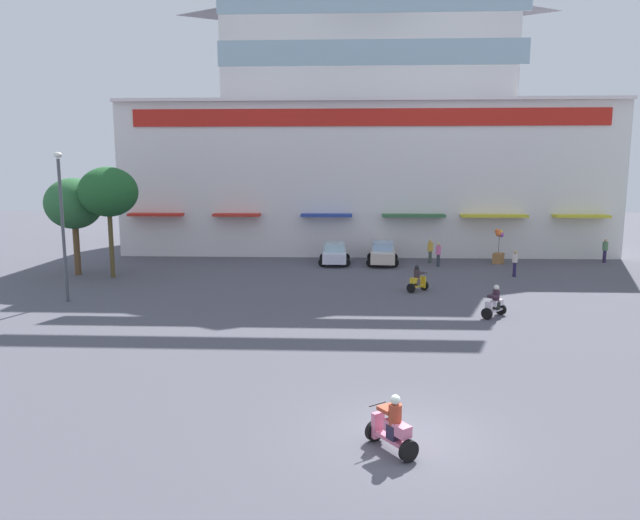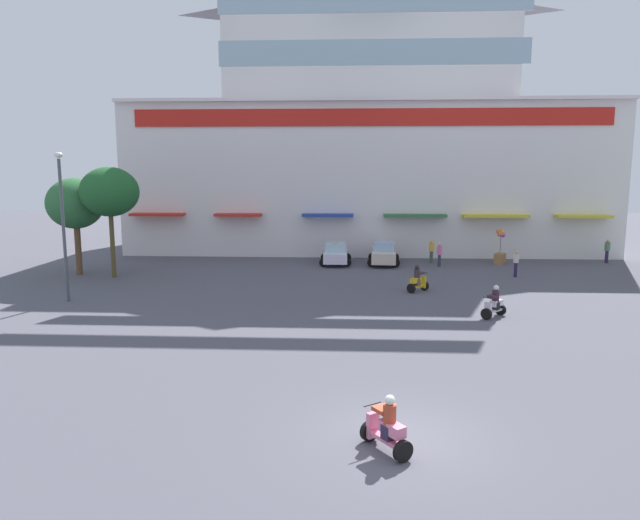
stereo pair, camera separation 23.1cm
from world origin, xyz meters
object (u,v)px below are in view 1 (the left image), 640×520
pedestrian_0 (438,253)px  streetlamp_near (62,217)px  plaza_tree_0 (74,204)px  balloon_vendor_cart (499,248)px  scooter_rider_0 (392,428)px  plaza_tree_2 (108,192)px  pedestrian_3 (430,250)px  parked_car_1 (383,253)px  parked_car_0 (335,254)px  scooter_rider_1 (418,281)px  pedestrian_1 (515,262)px  pedestrian_2 (605,249)px  scooter_rider_3 (495,304)px

pedestrian_0 → streetlamp_near: size_ratio=0.22×
streetlamp_near → plaza_tree_0: bearing=111.4°
balloon_vendor_cart → scooter_rider_0: bearing=-109.0°
plaza_tree_2 → balloon_vendor_cart: (25.58, 6.53, -4.23)m
pedestrian_3 → streetlamp_near: size_ratio=0.23×
plaza_tree_0 → parked_car_1: (19.85, 5.13, -3.75)m
parked_car_0 → pedestrian_0: 7.28m
pedestrian_0 → balloon_vendor_cart: bearing=18.1°
plaza_tree_0 → scooter_rider_1: plaza_tree_0 is taller
plaza_tree_0 → pedestrian_1: 28.10m
plaza_tree_0 → scooter_rider_0: size_ratio=4.21×
pedestrian_2 → scooter_rider_3: bearing=-126.5°
scooter_rider_1 → pedestrian_0: 8.78m
pedestrian_1 → streetlamp_near: size_ratio=0.22×
plaza_tree_2 → parked_car_0: (13.81, 5.75, -4.56)m
pedestrian_1 → streetlamp_near: 26.41m
plaza_tree_2 → pedestrian_2: size_ratio=3.96×
scooter_rider_0 → scooter_rider_3: bearing=66.4°
balloon_vendor_cart → pedestrian_3: bearing=-179.8°
pedestrian_2 → pedestrian_0: bearing=-170.0°
plaza_tree_2 → scooter_rider_1: 19.49m
scooter_rider_3 → pedestrian_0: bearing=91.8°
pedestrian_2 → streetlamp_near: bearing=-157.2°
scooter_rider_1 → pedestrian_2: bearing=35.7°
scooter_rider_3 → pedestrian_0: 13.89m
pedestrian_1 → balloon_vendor_cart: balloon_vendor_cart is taller
parked_car_0 → pedestrian_1: 12.27m
plaza_tree_2 → pedestrian_0: bearing=13.5°
scooter_rider_3 → pedestrian_3: (-0.78, 15.34, 0.37)m
pedestrian_0 → parked_car_1: bearing=166.7°
parked_car_1 → pedestrian_1: size_ratio=2.65×
scooter_rider_3 → streetlamp_near: 21.60m
pedestrian_1 → pedestrian_2: 9.99m
scooter_rider_3 → plaza_tree_2: bearing=157.6°
plaza_tree_2 → pedestrian_3: size_ratio=3.98×
plaza_tree_2 → balloon_vendor_cart: 26.73m
scooter_rider_1 → balloon_vendor_cart: size_ratio=0.61×
pedestrian_2 → streetlamp_near: 35.99m
pedestrian_2 → pedestrian_3: (-12.66, -0.70, -0.01)m
scooter_rider_1 → scooter_rider_0: bearing=-98.7°
parked_car_0 → scooter_rider_0: (1.95, -27.70, -0.16)m
plaza_tree_2 → scooter_rider_0: size_ratio=4.68×
parked_car_1 → pedestrian_2: size_ratio=2.56×
streetlamp_near → pedestrian_1: bearing=17.8°
scooter_rider_3 → pedestrian_1: bearing=69.6°
parked_car_0 → scooter_rider_1: (4.80, -9.13, -0.14)m
plaza_tree_0 → plaza_tree_2: (2.61, -0.82, 0.78)m
pedestrian_1 → pedestrian_3: (-4.56, 5.16, 0.01)m
parked_car_0 → streetlamp_near: bearing=-137.4°
plaza_tree_2 → balloon_vendor_cart: bearing=14.3°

